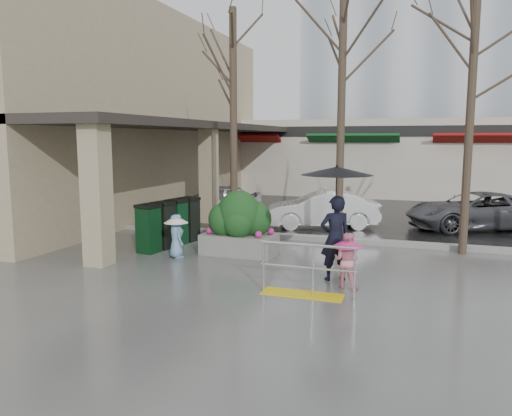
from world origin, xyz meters
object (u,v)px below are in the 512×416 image
Objects in this scene: handrail at (306,276)px; car_c at (475,211)px; child_blue at (176,232)px; car_b at (321,209)px; tree_mideast at (473,66)px; planter at (240,224)px; woman at (336,209)px; tree_west at (233,68)px; child_pink at (347,257)px; news_boxes at (170,224)px; car_a at (215,200)px; tree_midwest at (343,57)px.

car_c reaches higher than handrail.
car_b is (2.66, 5.49, -0.04)m from child_blue.
tree_mideast is 3.31× the size of planter.
woman is 6.47m from car_b.
child_pink is (4.04, -4.06, -4.43)m from tree_west.
car_a is at bearing 109.99° from news_boxes.
tree_mideast reaches higher than child_blue.
planter is (-2.79, 1.61, -0.74)m from woman.
handrail is 0.50× the size of car_b.
child_blue is at bearing -142.47° from tree_midwest.
car_b is at bearing 47.58° from car_a.
planter is 0.53× the size of car_a.
car_b is at bearing 99.05° from handrail.
tree_west is 1.84× the size of car_a.
car_b is (1.26, 4.61, -0.18)m from planter.
woman is at bearing -43.82° from tree_west.
handrail is 0.42× the size of car_c.
tree_west is 2.72× the size of woman.
planter is at bearing 2.44° from news_boxes.
tree_midwest is 1.54× the size of car_c.
car_a is 4.61m from car_b.
child_blue is 0.30× the size of car_b.
child_blue is 0.47× the size of news_boxes.
tree_west reaches higher than child_pink.
planter reaches higher than handrail.
news_boxes is at bearing 146.07° from handrail.
handrail is 10.32m from car_a.
woman reaches higher than news_boxes.
child_pink is 6.97m from car_b.
child_blue is 0.31× the size of car_a.
news_boxes is at bearing -57.40° from car_b.
news_boxes is (-4.66, 3.14, 0.28)m from handrail.
news_boxes is at bearing -11.34° from child_blue.
planter reaches higher than child_pink.
car_a is at bearing -81.23° from woman.
woman reaches higher than child_blue.
tree_midwest is at bearing 0.00° from tree_west.
car_c is at bearing -96.20° from child_pink.
woman is 8.34m from car_c.
car_b reaches higher than handrail.
planter reaches higher than child_blue.
car_c is (3.93, 3.99, -4.60)m from tree_midwest.
child_pink is 8.62m from car_c.
tree_midwest is at bearing 180.00° from tree_mideast.
car_c is at bearing 81.06° from tree_mideast.
planter is 0.51× the size of car_b.
tree_west reaches higher than woman.
news_boxes is at bearing -17.49° from car_a.
tree_mideast is at bearing -158.39° from woman.
child_pink is 5.86m from news_boxes.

